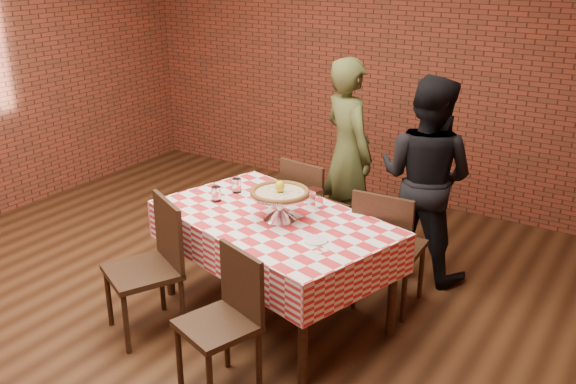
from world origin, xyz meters
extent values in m
plane|color=black|center=(0.00, 0.00, 0.00)|extent=(6.00, 6.00, 0.00)
plane|color=brown|center=(0.00, 3.00, 1.45)|extent=(5.50, 0.00, 5.50)
cube|color=#3A2516|center=(0.54, 0.42, 0.38)|extent=(1.83, 1.37, 0.75)
cylinder|color=beige|center=(0.60, 0.41, 0.94)|extent=(0.54, 0.54, 0.03)
ellipsoid|color=yellow|center=(0.60, 0.41, 0.99)|extent=(0.09, 0.09, 0.08)
cylinder|color=white|center=(0.03, 0.43, 0.81)|extent=(0.08, 0.08, 0.11)
cylinder|color=white|center=(0.05, 0.65, 0.81)|extent=(0.08, 0.08, 0.11)
cylinder|color=white|center=(0.97, 0.24, 0.76)|extent=(0.19, 0.19, 0.01)
cube|color=white|center=(1.07, 0.10, 0.76)|extent=(0.05, 0.04, 0.00)
cube|color=white|center=(1.09, 0.15, 0.76)|extent=(0.06, 0.06, 0.00)
cube|color=silver|center=(0.68, 0.72, 0.83)|extent=(0.11, 0.10, 0.14)
imported|color=#4A5027|center=(0.39, 1.79, 0.82)|extent=(0.71, 0.65, 1.64)
imported|color=black|center=(1.17, 1.58, 0.80)|extent=(0.83, 0.67, 1.60)
camera|label=1|loc=(2.76, -2.87, 2.47)|focal=39.68mm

